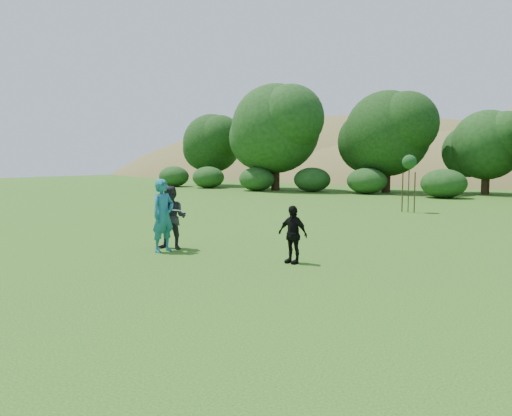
{
  "coord_description": "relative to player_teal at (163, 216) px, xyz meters",
  "views": [
    {
      "loc": [
        8.2,
        -10.16,
        2.6
      ],
      "look_at": [
        0.0,
        3.0,
        1.1
      ],
      "focal_mm": 35.0,
      "sensor_mm": 36.0,
      "label": 1
    }
  ],
  "objects": [
    {
      "name": "ground",
      "position": [
        1.42,
        -0.32,
        -1.03
      ],
      "size": [
        120.0,
        120.0,
        0.0
      ],
      "primitive_type": "plane",
      "color": "#19470C",
      "rests_on": "ground"
    },
    {
      "name": "player_teal",
      "position": [
        0.0,
        0.0,
        0.0
      ],
      "size": [
        0.57,
        0.8,
        2.07
      ],
      "primitive_type": "imported",
      "rotation": [
        0.0,
        0.0,
        1.46
      ],
      "color": "#1B697C",
      "rests_on": "ground"
    },
    {
      "name": "player_grey",
      "position": [
        -0.07,
        0.44,
        -0.11
      ],
      "size": [
        1.09,
        0.97,
        1.85
      ],
      "primitive_type": "imported",
      "rotation": [
        0.0,
        0.0,
        0.36
      ],
      "color": "#29292B",
      "rests_on": "ground"
    },
    {
      "name": "player_black",
      "position": [
        3.84,
        0.54,
        -0.3
      ],
      "size": [
        0.9,
        0.48,
        1.47
      ],
      "primitive_type": "imported",
      "rotation": [
        0.0,
        0.0,
        -0.15
      ],
      "color": "black",
      "rests_on": "ground"
    },
    {
      "name": "frisbee",
      "position": [
        0.35,
        0.19,
        0.15
      ],
      "size": [
        0.27,
        0.27,
        0.07
      ],
      "color": "white",
      "rests_on": "ground"
    },
    {
      "name": "sapling",
      "position": [
        3.01,
        14.41,
        1.38
      ],
      "size": [
        0.7,
        0.7,
        2.85
      ],
      "color": "#3B2B17",
      "rests_on": "ground"
    },
    {
      "name": "hillside",
      "position": [
        0.86,
        68.13,
        -13.01
      ],
      "size": [
        150.0,
        72.0,
        52.0
      ],
      "color": "olive",
      "rests_on": "ground"
    },
    {
      "name": "tree_row",
      "position": [
        4.65,
        28.36,
        3.84
      ],
      "size": [
        53.92,
        10.38,
        9.62
      ],
      "color": "#3A2616",
      "rests_on": "ground"
    }
  ]
}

